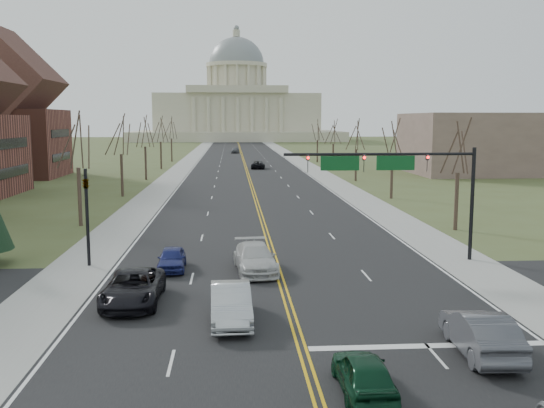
{
  "coord_description": "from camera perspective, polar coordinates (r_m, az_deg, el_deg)",
  "views": [
    {
      "loc": [
        -2.7,
        -23.55,
        8.91
      ],
      "look_at": [
        0.14,
        18.8,
        3.0
      ],
      "focal_mm": 40.0,
      "sensor_mm": 36.0,
      "label": 1
    }
  ],
  "objects": [
    {
      "name": "capitol",
      "position": [
        273.52,
        -3.32,
        9.02
      ],
      "size": [
        90.0,
        60.0,
        50.0
      ],
      "color": "beige",
      "rests_on": "ground"
    },
    {
      "name": "tree_r_4",
      "position": [
        128.86,
        4.31,
        6.85
      ],
      "size": [
        3.74,
        3.74,
        8.5
      ],
      "color": "#372821",
      "rests_on": "ground"
    },
    {
      "name": "ground",
      "position": [
        25.32,
        2.59,
        -12.68
      ],
      "size": [
        600.0,
        600.0,
        0.0
      ],
      "primitive_type": "plane",
      "color": "#475028",
      "rests_on": "ground"
    },
    {
      "name": "car_nb_inner_lead",
      "position": [
        20.76,
        8.63,
        -15.45
      ],
      "size": [
        1.66,
        4.06,
        1.38
      ],
      "primitive_type": "imported",
      "rotation": [
        0.0,
        0.0,
        3.15
      ],
      "color": "#0B331E",
      "rests_on": "road"
    },
    {
      "name": "road",
      "position": [
        133.87,
        -2.68,
        4.1
      ],
      "size": [
        20.0,
        380.0,
        0.01
      ],
      "primitive_type": "cube",
      "color": "black",
      "rests_on": "ground"
    },
    {
      "name": "sidewalk_right",
      "position": [
        134.65,
        2.44,
        4.13
      ],
      "size": [
        4.0,
        380.0,
        0.03
      ],
      "primitive_type": "cube",
      "color": "gray",
      "rests_on": "ground"
    },
    {
      "name": "tree_r_0",
      "position": [
        50.97,
        17.15,
        4.92
      ],
      "size": [
        3.74,
        3.74,
        8.5
      ],
      "color": "#372821",
      "rests_on": "ground"
    },
    {
      "name": "tree_r_2",
      "position": [
        89.45,
        7.95,
        6.34
      ],
      "size": [
        3.74,
        3.74,
        8.5
      ],
      "color": "#372821",
      "rests_on": "ground"
    },
    {
      "name": "edge_line_left",
      "position": [
        134.03,
        -6.89,
        4.06
      ],
      "size": [
        0.15,
        380.0,
        0.01
      ],
      "primitive_type": "cube",
      "color": "silver",
      "rests_on": "road"
    },
    {
      "name": "car_far_nb",
      "position": [
        111.62,
        -1.31,
        3.72
      ],
      "size": [
        2.87,
        5.41,
        1.45
      ],
      "primitive_type": "imported",
      "rotation": [
        0.0,
        0.0,
        3.05
      ],
      "color": "black",
      "rests_on": "road"
    },
    {
      "name": "bldg_right_mass",
      "position": [
        108.39,
        19.45,
        5.41
      ],
      "size": [
        25.0,
        20.0,
        10.0
      ],
      "primitive_type": "cube",
      "color": "brown",
      "rests_on": "ground"
    },
    {
      "name": "signal_mast",
      "position": [
        38.54,
        11.45,
        3.08
      ],
      "size": [
        12.12,
        0.44,
        7.2
      ],
      "color": "black",
      "rests_on": "ground"
    },
    {
      "name": "cross_road",
      "position": [
        30.98,
        1.34,
        -8.78
      ],
      "size": [
        120.0,
        14.0,
        0.01
      ],
      "primitive_type": "cube",
      "color": "black",
      "rests_on": "ground"
    },
    {
      "name": "tree_l_2",
      "position": [
        92.46,
        -11.88,
        6.54
      ],
      "size": [
        3.96,
        3.96,
        9.0
      ],
      "color": "#372821",
      "rests_on": "ground"
    },
    {
      "name": "car_sb_inner_second",
      "position": [
        35.87,
        -1.6,
        -5.11
      ],
      "size": [
        2.74,
        5.75,
        1.62
      ],
      "primitive_type": "imported",
      "rotation": [
        0.0,
        0.0,
        0.09
      ],
      "color": "silver",
      "rests_on": "road"
    },
    {
      "name": "car_sb_outer_lead",
      "position": [
        30.53,
        -12.94,
        -7.67
      ],
      "size": [
        2.67,
        5.74,
        1.59
      ],
      "primitive_type": "imported",
      "rotation": [
        0.0,
        0.0,
        -0.01
      ],
      "color": "black",
      "rests_on": "road"
    },
    {
      "name": "sidewalk_left",
      "position": [
        134.17,
        -7.83,
        4.05
      ],
      "size": [
        4.0,
        380.0,
        0.03
      ],
      "primitive_type": "cube",
      "color": "gray",
      "rests_on": "ground"
    },
    {
      "name": "bldg_left_far",
      "position": [
        103.74,
        -23.96,
        7.6
      ],
      "size": [
        17.1,
        14.28,
        23.25
      ],
      "color": "brown",
      "rests_on": "ground"
    },
    {
      "name": "edge_line_right",
      "position": [
        134.43,
        1.51,
        4.13
      ],
      "size": [
        0.15,
        380.0,
        0.01
      ],
      "primitive_type": "cube",
      "color": "silver",
      "rests_on": "road"
    },
    {
      "name": "stop_bar",
      "position": [
        25.43,
        14.41,
        -12.8
      ],
      "size": [
        9.5,
        0.5,
        0.01
      ],
      "primitive_type": "cube",
      "color": "silver",
      "rests_on": "road"
    },
    {
      "name": "tree_l_1",
      "position": [
        72.71,
        -14.06,
        6.14
      ],
      "size": [
        3.96,
        3.96,
        9.0
      ],
      "color": "#372821",
      "rests_on": "ground"
    },
    {
      "name": "signal_left",
      "position": [
        38.43,
        -17.04,
        -0.19
      ],
      "size": [
        0.32,
        0.36,
        6.0
      ],
      "color": "black",
      "rests_on": "ground"
    },
    {
      "name": "car_sb_outer_second",
      "position": [
        36.79,
        -9.41,
        -5.1
      ],
      "size": [
        1.7,
        4.0,
        1.35
      ],
      "primitive_type": "imported",
      "rotation": [
        0.0,
        0.0,
        0.03
      ],
      "color": "navy",
      "rests_on": "road"
    },
    {
      "name": "tree_l_4",
      "position": [
        132.18,
        -9.47,
        6.96
      ],
      "size": [
        3.96,
        3.96,
        9.0
      ],
      "color": "#372821",
      "rests_on": "ground"
    },
    {
      "name": "tree_r_1",
      "position": [
        70.0,
        11.29,
        5.84
      ],
      "size": [
        3.74,
        3.74,
        8.5
      ],
      "color": "#372821",
      "rests_on": "ground"
    },
    {
      "name": "center_line",
      "position": [
        133.87,
        -2.68,
        4.11
      ],
      "size": [
        0.42,
        380.0,
        0.01
      ],
      "primitive_type": "cube",
      "color": "gold",
      "rests_on": "road"
    },
    {
      "name": "car_far_sb",
      "position": [
        164.15,
        -3.47,
        5.09
      ],
      "size": [
        2.49,
        5.03,
        1.65
      ],
      "primitive_type": "imported",
      "rotation": [
        0.0,
        0.0,
        -0.12
      ],
      "color": "#505358",
      "rests_on": "road"
    },
    {
      "name": "tree_l_0",
      "position": [
        53.15,
        -17.86,
        5.42
      ],
      "size": [
        3.96,
        3.96,
        9.0
      ],
      "color": "#372821",
      "rests_on": "ground"
    },
    {
      "name": "tree_r_3",
      "position": [
        109.1,
        5.8,
        6.65
      ],
      "size": [
        3.74,
        3.74,
        8.5
      ],
      "color": "#372821",
      "rests_on": "ground"
    },
    {
      "name": "tree_l_3",
      "position": [
        112.3,
        -10.46,
        6.79
      ],
      "size": [
        3.96,
        3.96,
        9.0
      ],
      "color": "#372821",
      "rests_on": "ground"
    },
    {
      "name": "car_sb_inner_lead",
      "position": [
        27.2,
        -3.9,
        -9.34
      ],
      "size": [
        1.92,
        5.08,
        1.66
      ],
      "primitive_type": "imported",
      "rotation": [
        0.0,
        0.0,
        0.03
      ],
      "color": "#ABAFB3",
      "rests_on": "road"
    },
    {
      "name": "car_nb_outer_lead",
      "position": [
        24.93,
        19.04,
        -11.38
      ],
      "size": [
        2.02,
        5.18,
        1.68
      ],
      "primitive_type": "imported",
      "rotation": [
        0.0,
        0.0,
        3.09
      ],
      "color": "#4A4B51",
      "rests_on": "road"
    }
  ]
}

